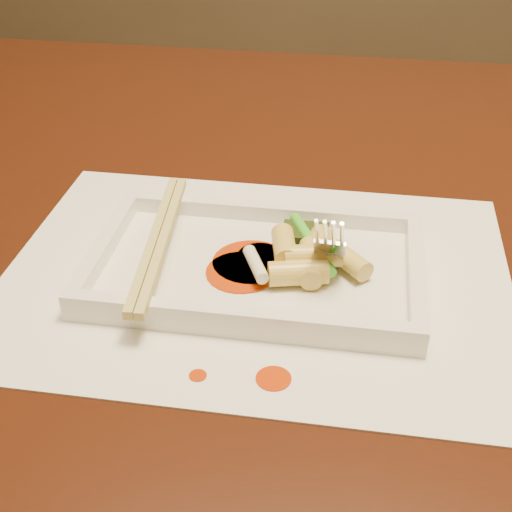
# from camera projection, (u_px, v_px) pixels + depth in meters

# --- Properties ---
(table) EXTENTS (1.40, 0.90, 0.75)m
(table) POSITION_uv_depth(u_px,v_px,m) (355.00, 307.00, 0.70)
(table) COLOR black
(table) RESTS_ON ground
(placemat) EXTENTS (0.40, 0.30, 0.00)m
(placemat) POSITION_uv_depth(u_px,v_px,m) (256.00, 275.00, 0.57)
(placemat) COLOR white
(placemat) RESTS_ON table
(sauce_splatter_a) EXTENTS (0.02, 0.02, 0.00)m
(sauce_splatter_a) POSITION_uv_depth(u_px,v_px,m) (274.00, 378.00, 0.47)
(sauce_splatter_a) COLOR #C03405
(sauce_splatter_a) RESTS_ON placemat
(sauce_splatter_b) EXTENTS (0.01, 0.01, 0.00)m
(sauce_splatter_b) POSITION_uv_depth(u_px,v_px,m) (198.00, 375.00, 0.47)
(sauce_splatter_b) COLOR #C03405
(sauce_splatter_b) RESTS_ON placemat
(plate_base) EXTENTS (0.26, 0.16, 0.01)m
(plate_base) POSITION_uv_depth(u_px,v_px,m) (256.00, 271.00, 0.57)
(plate_base) COLOR white
(plate_base) RESTS_ON placemat
(plate_rim_far) EXTENTS (0.26, 0.01, 0.01)m
(plate_rim_far) POSITION_uv_depth(u_px,v_px,m) (269.00, 212.00, 0.62)
(plate_rim_far) COLOR white
(plate_rim_far) RESTS_ON plate_base
(plate_rim_near) EXTENTS (0.26, 0.01, 0.01)m
(plate_rim_near) POSITION_uv_depth(u_px,v_px,m) (239.00, 318.00, 0.50)
(plate_rim_near) COLOR white
(plate_rim_near) RESTS_ON plate_base
(plate_rim_left) EXTENTS (0.01, 0.14, 0.01)m
(plate_rim_left) POSITION_uv_depth(u_px,v_px,m) (105.00, 246.00, 0.58)
(plate_rim_left) COLOR white
(plate_rim_left) RESTS_ON plate_base
(plate_rim_right) EXTENTS (0.01, 0.14, 0.01)m
(plate_rim_right) POSITION_uv_depth(u_px,v_px,m) (416.00, 274.00, 0.54)
(plate_rim_right) COLOR white
(plate_rim_right) RESTS_ON plate_base
(veg_piece) EXTENTS (0.04, 0.03, 0.01)m
(veg_piece) POSITION_uv_depth(u_px,v_px,m) (305.00, 235.00, 0.59)
(veg_piece) COLOR black
(veg_piece) RESTS_ON plate_base
(scallion_white) EXTENTS (0.03, 0.04, 0.01)m
(scallion_white) POSITION_uv_depth(u_px,v_px,m) (256.00, 264.00, 0.54)
(scallion_white) COLOR #EAEACC
(scallion_white) RESTS_ON plate_base
(scallion_green) EXTENTS (0.04, 0.08, 0.01)m
(scallion_green) POSITION_uv_depth(u_px,v_px,m) (312.00, 244.00, 0.57)
(scallion_green) COLOR green
(scallion_green) RESTS_ON plate_base
(chopstick_a) EXTENTS (0.02, 0.19, 0.01)m
(chopstick_a) POSITION_uv_depth(u_px,v_px,m) (154.00, 239.00, 0.56)
(chopstick_a) COLOR tan
(chopstick_a) RESTS_ON plate_rim_near
(chopstick_b) EXTENTS (0.02, 0.19, 0.01)m
(chopstick_b) POSITION_uv_depth(u_px,v_px,m) (164.00, 240.00, 0.56)
(chopstick_b) COLOR tan
(chopstick_b) RESTS_ON plate_rim_near
(fork) EXTENTS (0.09, 0.10, 0.14)m
(fork) POSITION_uv_depth(u_px,v_px,m) (353.00, 179.00, 0.53)
(fork) COLOR silver
(fork) RESTS_ON plate_base
(sauce_blob_0) EXTENTS (0.06, 0.06, 0.00)m
(sauce_blob_0) POSITION_uv_depth(u_px,v_px,m) (241.00, 272.00, 0.56)
(sauce_blob_0) COLOR #C03405
(sauce_blob_0) RESTS_ON plate_base
(sauce_blob_1) EXTENTS (0.04, 0.04, 0.00)m
(sauce_blob_1) POSITION_uv_depth(u_px,v_px,m) (260.00, 256.00, 0.57)
(sauce_blob_1) COLOR #C03405
(sauce_blob_1) RESTS_ON plate_base
(sauce_blob_2) EXTENTS (0.06, 0.06, 0.00)m
(sauce_blob_2) POSITION_uv_depth(u_px,v_px,m) (251.00, 262.00, 0.57)
(sauce_blob_2) COLOR #C03405
(sauce_blob_2) RESTS_ON plate_base
(rice_cake_0) EXTENTS (0.02, 0.04, 0.02)m
(rice_cake_0) POSITION_uv_depth(u_px,v_px,m) (315.00, 257.00, 0.56)
(rice_cake_0) COLOR #E1D369
(rice_cake_0) RESTS_ON plate_base
(rice_cake_1) EXTENTS (0.05, 0.03, 0.02)m
(rice_cake_1) POSITION_uv_depth(u_px,v_px,m) (298.00, 273.00, 0.54)
(rice_cake_1) COLOR #E1D369
(rice_cake_1) RESTS_ON plate_base
(rice_cake_2) EXTENTS (0.03, 0.04, 0.02)m
(rice_cake_2) POSITION_uv_depth(u_px,v_px,m) (284.00, 246.00, 0.56)
(rice_cake_2) COLOR #E1D369
(rice_cake_2) RESTS_ON plate_base
(rice_cake_3) EXTENTS (0.02, 0.05, 0.02)m
(rice_cake_3) POSITION_uv_depth(u_px,v_px,m) (310.00, 263.00, 0.55)
(rice_cake_3) COLOR #E1D369
(rice_cake_3) RESTS_ON plate_base
(rice_cake_4) EXTENTS (0.02, 0.05, 0.02)m
(rice_cake_4) POSITION_uv_depth(u_px,v_px,m) (316.00, 251.00, 0.56)
(rice_cake_4) COLOR #E1D369
(rice_cake_4) RESTS_ON plate_base
(rice_cake_5) EXTENTS (0.05, 0.03, 0.02)m
(rice_cake_5) POSITION_uv_depth(u_px,v_px,m) (313.00, 256.00, 0.55)
(rice_cake_5) COLOR #E1D369
(rice_cake_5) RESTS_ON plate_base
(rice_cake_6) EXTENTS (0.04, 0.04, 0.02)m
(rice_cake_6) POSITION_uv_depth(u_px,v_px,m) (348.00, 260.00, 0.55)
(rice_cake_6) COLOR #E1D369
(rice_cake_6) RESTS_ON plate_base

